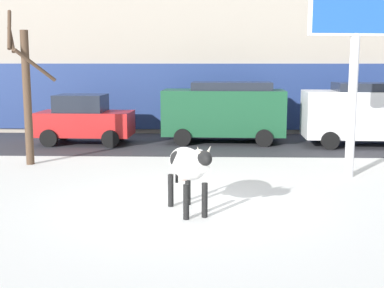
% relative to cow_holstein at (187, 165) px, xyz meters
% --- Properties ---
extents(ground_plane, '(120.00, 120.00, 0.00)m').
position_rel_cow_holstein_xyz_m(ground_plane, '(0.06, 0.36, -1.00)').
color(ground_plane, white).
extents(road_strip, '(60.00, 5.60, 0.01)m').
position_rel_cow_holstein_xyz_m(road_strip, '(0.06, 9.03, -1.00)').
color(road_strip, '#333338').
rests_on(road_strip, ground).
extents(cow_holstein, '(1.11, 1.91, 1.54)m').
position_rel_cow_holstein_xyz_m(cow_holstein, '(0.00, 0.00, 0.00)').
color(cow_holstein, silver).
rests_on(cow_holstein, ground).
extents(billboard, '(2.52, 0.55, 5.56)m').
position_rel_cow_holstein_xyz_m(billboard, '(4.23, 3.47, 3.31)').
color(billboard, silver).
rests_on(billboard, ground).
extents(car_red_hatchback, '(3.55, 2.01, 1.86)m').
position_rel_cow_holstein_xyz_m(car_red_hatchback, '(-4.26, 8.88, -0.07)').
color(car_red_hatchback, red).
rests_on(car_red_hatchback, ground).
extents(car_darkgreen_van, '(4.66, 2.24, 2.32)m').
position_rel_cow_holstein_xyz_m(car_darkgreen_van, '(1.02, 9.36, 0.24)').
color(car_darkgreen_van, '#194C2D').
rests_on(car_darkgreen_van, ground).
extents(car_white_van, '(4.66, 2.24, 2.32)m').
position_rel_cow_holstein_xyz_m(car_white_van, '(6.28, 8.74, 0.24)').
color(car_white_van, white).
rests_on(car_white_van, ground).
extents(pedestrian_near_billboard, '(0.36, 0.24, 1.73)m').
position_rel_cow_holstein_xyz_m(pedestrian_near_billboard, '(-1.56, 12.19, -0.12)').
color(pedestrian_near_billboard, '#282833').
rests_on(pedestrian_near_billboard, ground).
extents(bare_tree_left_lot, '(1.47, 1.23, 4.58)m').
position_rel_cow_holstein_xyz_m(bare_tree_left_lot, '(-4.98, 4.83, 1.25)').
color(bare_tree_left_lot, '#4C3828').
rests_on(bare_tree_left_lot, ground).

